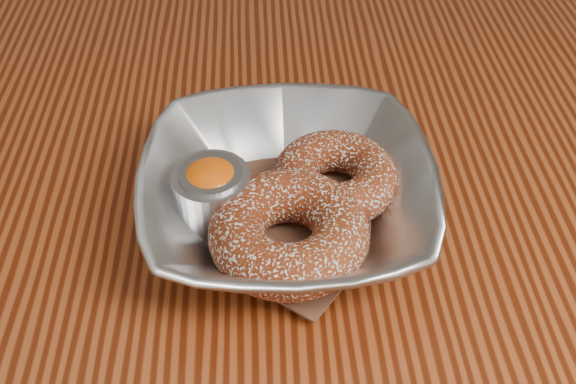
{
  "coord_description": "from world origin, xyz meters",
  "views": [
    {
      "loc": [
        0.04,
        -0.34,
        1.12
      ],
      "look_at": [
        0.05,
        0.01,
        0.78
      ],
      "focal_mm": 42.0,
      "sensor_mm": 36.0,
      "label": 1
    }
  ],
  "objects_px": {
    "donut_back": "(335,177)",
    "ramekin": "(212,193)",
    "table": "(225,314)",
    "donut_front": "(289,232)",
    "serving_bowl": "(288,195)"
  },
  "relations": [
    {
      "from": "donut_back",
      "to": "ramekin",
      "type": "xyz_separation_m",
      "value": [
        -0.09,
        -0.02,
        0.01
      ]
    },
    {
      "from": "table",
      "to": "donut_back",
      "type": "relative_size",
      "value": 12.64
    },
    {
      "from": "donut_front",
      "to": "ramekin",
      "type": "distance_m",
      "value": 0.07
    },
    {
      "from": "table",
      "to": "ramekin",
      "type": "bearing_deg",
      "value": 92.4
    },
    {
      "from": "serving_bowl",
      "to": "ramekin",
      "type": "xyz_separation_m",
      "value": [
        -0.06,
        -0.0,
        0.01
      ]
    },
    {
      "from": "table",
      "to": "serving_bowl",
      "type": "height_order",
      "value": "serving_bowl"
    },
    {
      "from": "table",
      "to": "donut_front",
      "type": "height_order",
      "value": "donut_front"
    },
    {
      "from": "table",
      "to": "donut_front",
      "type": "relative_size",
      "value": 10.7
    },
    {
      "from": "donut_back",
      "to": "ramekin",
      "type": "height_order",
      "value": "ramekin"
    },
    {
      "from": "donut_front",
      "to": "donut_back",
      "type": "bearing_deg",
      "value": 56.56
    },
    {
      "from": "donut_back",
      "to": "ramekin",
      "type": "distance_m",
      "value": 0.09
    },
    {
      "from": "table",
      "to": "serving_bowl",
      "type": "distance_m",
      "value": 0.14
    },
    {
      "from": "donut_front",
      "to": "table",
      "type": "bearing_deg",
      "value": 153.18
    },
    {
      "from": "serving_bowl",
      "to": "donut_front",
      "type": "relative_size",
      "value": 1.94
    },
    {
      "from": "table",
      "to": "ramekin",
      "type": "height_order",
      "value": "ramekin"
    }
  ]
}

